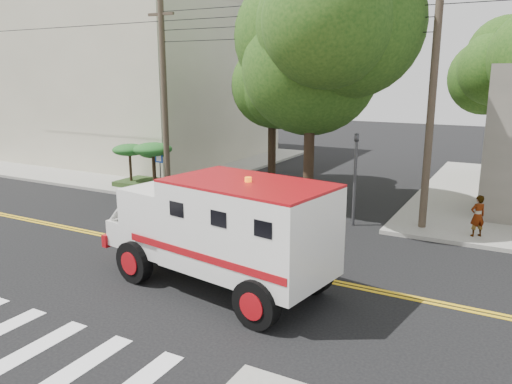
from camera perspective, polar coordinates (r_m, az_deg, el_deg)
The scene contains 13 objects.
ground at distance 16.79m, azimuth -7.64°, elevation -6.89°, with size 100.00×100.00×0.00m, color black.
sidewalk_nw at distance 35.24m, azimuth -12.52°, elevation 3.67°, with size 17.00×17.00×0.15m, color gray.
building_left at distance 37.23m, azimuth -13.76°, elevation 11.96°, with size 16.00×14.00×10.00m, color #AFAA90.
utility_pole_left at distance 23.98m, azimuth -10.41°, elevation 10.05°, with size 0.28×0.28×9.00m, color #382D23.
utility_pole_right at distance 19.16m, azimuth 19.37°, elevation 8.78°, with size 0.28×0.28×9.00m, color #382D23.
tree_main at distance 20.35m, azimuth 7.25°, elevation 17.24°, with size 6.08×5.70×9.85m.
tree_left at distance 27.27m, azimuth 2.30°, elevation 13.20°, with size 4.48×4.20×7.70m.
traffic_signal at distance 19.43m, azimuth 11.29°, elevation 2.55°, with size 0.15×0.18×3.60m.
accessibility_sign at distance 24.85m, azimuth -10.94°, elevation 2.85°, with size 0.45×0.10×2.02m.
palm_planter at distance 25.94m, azimuth -12.46°, elevation 3.84°, with size 3.52×2.63×2.36m.
armored_truck at distance 13.47m, azimuth -3.84°, elevation -3.94°, with size 7.16×3.64×3.12m.
pedestrian_a at distance 19.26m, azimuth 24.00°, elevation -2.50°, with size 0.55×0.36×1.50m, color gray.
pedestrian_b at distance 22.24m, azimuth 26.66°, elevation -0.48°, with size 0.84×0.65×1.72m, color gray.
Camera 1 is at (9.41, -12.66, 5.75)m, focal length 35.00 mm.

